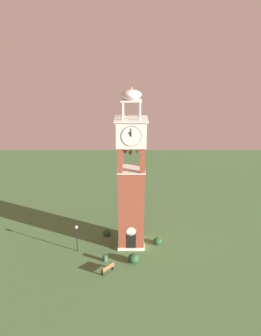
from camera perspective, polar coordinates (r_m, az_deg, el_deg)
ground at (r=40.65m, az=0.00°, el=-13.12°), size 80.00×80.00×0.00m
clock_tower at (r=37.02m, az=-0.00°, el=-3.02°), size 3.57×3.57×18.64m
park_bench at (r=35.94m, az=-4.12°, el=-17.20°), size 1.42×1.46×0.95m
lamp_post at (r=38.52m, az=-9.57°, el=-11.27°), size 0.36×0.36×3.38m
trash_bin at (r=37.64m, az=-4.62°, el=-15.46°), size 0.52×0.52×0.80m
shrub_near_entry at (r=40.49m, az=4.65°, el=-12.68°), size 1.05×1.05×0.79m
shrub_left_of_tower at (r=42.17m, az=-4.28°, el=-11.28°), size 0.96×0.96×0.73m
shrub_behind_bench at (r=37.27m, az=0.38°, el=-15.61°), size 1.21×1.21×0.99m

